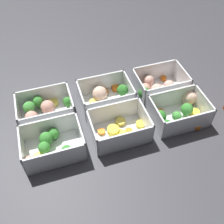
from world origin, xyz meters
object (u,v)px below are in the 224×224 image
object	(u,v)px
container_near_left	(158,87)
container_near_center	(106,96)
container_near_right	(44,109)
container_far_right	(50,146)
container_far_center	(119,128)
container_far_left	(180,110)

from	to	relation	value
container_near_left	container_near_center	xyz separation A→B (m)	(0.19, -0.01, 0.00)
container_near_left	container_near_right	xyz separation A→B (m)	(0.39, -0.01, 0.00)
container_near_right	container_far_right	size ratio (longest dim) A/B	0.98
container_near_center	container_far_right	size ratio (longest dim) A/B	0.96
container_near_center	container_far_center	distance (m)	0.14
container_near_left	container_far_right	world-z (taller)	same
container_far_center	container_near_center	bearing A→B (deg)	-89.99
container_near_right	container_far_center	distance (m)	0.25
container_near_right	container_far_center	world-z (taller)	same
container_near_center	container_far_left	world-z (taller)	same
container_far_right	container_near_right	bearing A→B (deg)	-91.14
container_near_left	container_near_right	bearing A→B (deg)	-1.96
container_far_right	container_far_center	bearing A→B (deg)	-178.99
container_near_right	container_far_left	world-z (taller)	same
container_near_left	container_far_right	xyz separation A→B (m)	(0.39, 0.13, 0.00)
container_near_right	container_far_right	xyz separation A→B (m)	(0.00, 0.15, -0.00)
container_far_center	container_far_right	xyz separation A→B (m)	(0.21, 0.00, 0.00)
container_near_center	container_far_left	bearing A→B (deg)	146.84
container_far_left	container_far_right	distance (m)	0.41
container_near_center	container_far_center	xyz separation A→B (m)	(-0.00, 0.14, -0.00)
container_near_left	container_far_right	distance (m)	0.42
container_near_center	container_far_center	size ratio (longest dim) A/B	0.95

